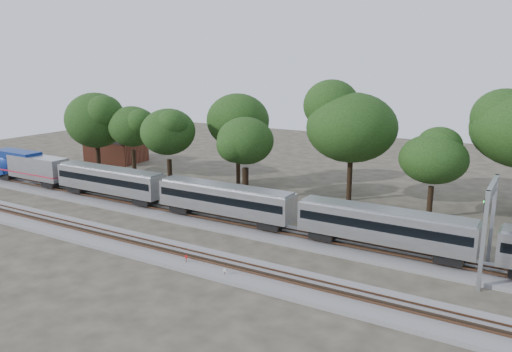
{
  "coord_description": "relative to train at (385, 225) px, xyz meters",
  "views": [
    {
      "loc": [
        29.34,
        -37.63,
        17.8
      ],
      "look_at": [
        4.08,
        5.0,
        6.34
      ],
      "focal_mm": 35.0,
      "sensor_mm": 36.0,
      "label": 1
    }
  ],
  "objects": [
    {
      "name": "track_near",
      "position": [
        -17.33,
        -10.0,
        -2.85
      ],
      "size": [
        160.0,
        5.0,
        0.73
      ],
      "color": "slate",
      "rests_on": "ground"
    },
    {
      "name": "brick_building",
      "position": [
        -55.08,
        19.9,
        -0.72
      ],
      "size": [
        10.16,
        7.54,
        4.64
      ],
      "rotation": [
        0.0,
        0.0,
        0.08
      ],
      "color": "brown",
      "rests_on": "ground"
    },
    {
      "name": "tree_3",
      "position": [
        -26.86,
        16.83,
        6.29
      ],
      "size": [
        9.51,
        9.51,
        13.41
      ],
      "color": "black",
      "rests_on": "ground"
    },
    {
      "name": "tree_5",
      "position": [
        -9.62,
        16.7,
        6.49
      ],
      "size": [
        9.72,
        9.72,
        13.7
      ],
      "color": "black",
      "rests_on": "ground"
    },
    {
      "name": "tree_1",
      "position": [
        -43.28,
        12.3,
        4.89
      ],
      "size": [
        8.09,
        8.09,
        11.41
      ],
      "color": "black",
      "rests_on": "ground"
    },
    {
      "name": "switch_stand_red",
      "position": [
        -14.4,
        -11.22,
        -2.39
      ],
      "size": [
        0.33,
        0.07,
        1.05
      ],
      "rotation": [
        0.0,
        0.0,
        -0.12
      ],
      "color": "#512D19",
      "rests_on": "ground"
    },
    {
      "name": "tree_4",
      "position": [
        -21.58,
        10.34,
        4.68
      ],
      "size": [
        7.88,
        7.88,
        11.11
      ],
      "color": "black",
      "rests_on": "ground"
    },
    {
      "name": "switch_lever",
      "position": [
        -12.64,
        -11.52,
        -2.9
      ],
      "size": [
        0.56,
        0.41,
        0.3
      ],
      "primitive_type": "cube",
      "rotation": [
        0.0,
        0.0,
        -0.25
      ],
      "color": "#512D19",
      "rests_on": "ground"
    },
    {
      "name": "ground",
      "position": [
        -17.33,
        -6.0,
        -3.05
      ],
      "size": [
        160.0,
        160.0,
        0.0
      ],
      "primitive_type": "plane",
      "color": "#383328",
      "rests_on": "ground"
    },
    {
      "name": "tree_6",
      "position": [
        1.06,
        14.35,
        3.86
      ],
      "size": [
        7.05,
        7.05,
        9.94
      ],
      "color": "black",
      "rests_on": "ground"
    },
    {
      "name": "train",
      "position": [
        0.0,
        0.0,
        0.0
      ],
      "size": [
        120.54,
        2.93,
        4.32
      ],
      "color": "silver",
      "rests_on": "ground"
    },
    {
      "name": "tree_2",
      "position": [
        -32.81,
        8.46,
        5.28
      ],
      "size": [
        8.49,
        8.49,
        11.96
      ],
      "color": "black",
      "rests_on": "ground"
    },
    {
      "name": "tree_0",
      "position": [
        -50.19,
        11.37,
        5.53
      ],
      "size": [
        8.74,
        8.74,
        12.32
      ],
      "color": "black",
      "rests_on": "ground"
    },
    {
      "name": "track_far",
      "position": [
        -17.33,
        0.0,
        -2.85
      ],
      "size": [
        160.0,
        5.0,
        0.73
      ],
      "color": "slate",
      "rests_on": "ground"
    },
    {
      "name": "signal_gantry",
      "position": [
        8.56,
        -0.0,
        2.93
      ],
      "size": [
        0.57,
        6.75,
        8.21
      ],
      "color": "gray",
      "rests_on": "ground"
    },
    {
      "name": "switch_stand_white",
      "position": [
        -9.97,
        -11.66,
        -2.47
      ],
      "size": [
        0.29,
        0.09,
        0.92
      ],
      "rotation": [
        0.0,
        0.0,
        -0.22
      ],
      "color": "#512D19",
      "rests_on": "ground"
    }
  ]
}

